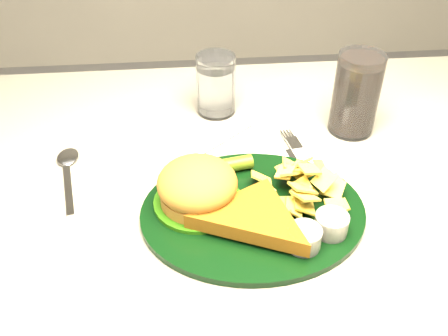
% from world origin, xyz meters
% --- Properties ---
extents(table, '(1.20, 0.80, 0.75)m').
position_xyz_m(table, '(0.00, 0.00, 0.38)').
color(table, gray).
rests_on(table, ground).
extents(dinner_plate, '(0.33, 0.28, 0.07)m').
position_xyz_m(dinner_plate, '(0.04, -0.09, 0.79)').
color(dinner_plate, black).
rests_on(dinner_plate, table).
extents(water_glass, '(0.08, 0.08, 0.11)m').
position_xyz_m(water_glass, '(0.01, 0.21, 0.81)').
color(water_glass, white).
rests_on(water_glass, table).
extents(cola_glass, '(0.10, 0.10, 0.15)m').
position_xyz_m(cola_glass, '(0.24, 0.12, 0.82)').
color(cola_glass, black).
rests_on(cola_glass, table).
extents(fork_napkin, '(0.14, 0.17, 0.01)m').
position_xyz_m(fork_napkin, '(0.13, 0.01, 0.76)').
color(fork_napkin, white).
rests_on(fork_napkin, table).
extents(spoon, '(0.08, 0.18, 0.01)m').
position_xyz_m(spoon, '(-0.24, -0.01, 0.76)').
color(spoon, silver).
rests_on(spoon, table).
extents(wrapped_straw, '(0.18, 0.17, 0.01)m').
position_xyz_m(wrapped_straw, '(0.00, 0.10, 0.75)').
color(wrapped_straw, white).
rests_on(wrapped_straw, table).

